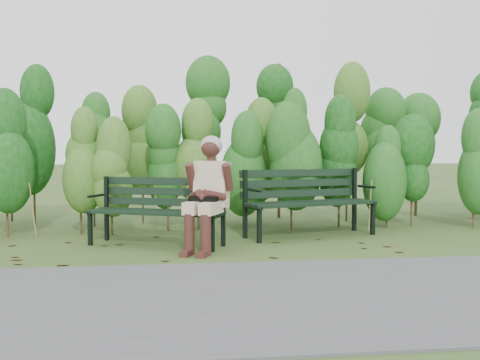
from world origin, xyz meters
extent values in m
plane|color=#2F4F21|center=(0.00, 0.00, 0.00)|extent=(80.00, 80.00, 0.00)
cube|color=#474749|center=(0.00, -2.20, 0.01)|extent=(60.00, 2.50, 0.01)
cylinder|color=#47381E|center=(-2.75, 1.30, 0.40)|extent=(0.03, 0.03, 0.80)
ellipsoid|color=#225A20|center=(-2.75, 1.30, 1.04)|extent=(0.64, 0.64, 1.44)
cylinder|color=#47381E|center=(-2.14, 1.30, 0.40)|extent=(0.03, 0.03, 0.80)
ellipsoid|color=#225A20|center=(-2.14, 1.30, 1.04)|extent=(0.64, 0.64, 1.44)
cylinder|color=#47381E|center=(-1.53, 1.30, 0.40)|extent=(0.03, 0.03, 0.80)
ellipsoid|color=#225A20|center=(-1.53, 1.30, 1.04)|extent=(0.64, 0.64, 1.44)
cylinder|color=#47381E|center=(-0.92, 1.30, 0.40)|extent=(0.03, 0.03, 0.80)
ellipsoid|color=#225A20|center=(-0.92, 1.30, 1.04)|extent=(0.64, 0.64, 1.44)
cylinder|color=#47381E|center=(-0.31, 1.30, 0.40)|extent=(0.03, 0.03, 0.80)
ellipsoid|color=#225A20|center=(-0.31, 1.30, 1.04)|extent=(0.64, 0.64, 1.44)
cylinder|color=#47381E|center=(0.31, 1.30, 0.40)|extent=(0.03, 0.03, 0.80)
ellipsoid|color=#225A20|center=(0.31, 1.30, 1.04)|extent=(0.64, 0.64, 1.44)
cylinder|color=#47381E|center=(0.92, 1.30, 0.40)|extent=(0.03, 0.03, 0.80)
ellipsoid|color=#225A20|center=(0.92, 1.30, 1.04)|extent=(0.64, 0.64, 1.44)
cylinder|color=#47381E|center=(1.53, 1.30, 0.40)|extent=(0.03, 0.03, 0.80)
ellipsoid|color=#225A20|center=(1.53, 1.30, 1.04)|extent=(0.64, 0.64, 1.44)
cylinder|color=#47381E|center=(2.14, 1.30, 0.40)|extent=(0.03, 0.03, 0.80)
ellipsoid|color=#225A20|center=(2.14, 1.30, 1.04)|extent=(0.64, 0.64, 1.44)
cylinder|color=#47381E|center=(2.75, 1.30, 0.40)|extent=(0.03, 0.03, 0.80)
ellipsoid|color=#225A20|center=(2.75, 1.30, 1.04)|extent=(0.64, 0.64, 1.44)
cylinder|color=#47381E|center=(3.36, 1.30, 0.40)|extent=(0.03, 0.03, 0.80)
ellipsoid|color=#225A20|center=(3.36, 1.30, 1.04)|extent=(0.64, 0.64, 1.44)
cylinder|color=#47381E|center=(-2.69, 2.30, 0.55)|extent=(0.04, 0.04, 1.10)
ellipsoid|color=#0F4610|center=(-2.69, 2.30, 1.43)|extent=(0.70, 0.70, 1.98)
cylinder|color=#47381E|center=(-1.92, 2.30, 0.55)|extent=(0.04, 0.04, 1.10)
ellipsoid|color=#0F4610|center=(-1.92, 2.30, 1.43)|extent=(0.70, 0.70, 1.98)
cylinder|color=#47381E|center=(-1.15, 2.30, 0.55)|extent=(0.04, 0.04, 1.10)
ellipsoid|color=#0F4610|center=(-1.15, 2.30, 1.43)|extent=(0.70, 0.70, 1.98)
cylinder|color=#47381E|center=(-0.38, 2.30, 0.55)|extent=(0.04, 0.04, 1.10)
ellipsoid|color=#0F4610|center=(-0.38, 2.30, 1.43)|extent=(0.70, 0.70, 1.98)
cylinder|color=#47381E|center=(0.38, 2.30, 0.55)|extent=(0.04, 0.04, 1.10)
ellipsoid|color=#0F4610|center=(0.38, 2.30, 1.43)|extent=(0.70, 0.70, 1.98)
cylinder|color=#47381E|center=(1.15, 2.30, 0.55)|extent=(0.04, 0.04, 1.10)
ellipsoid|color=#0F4610|center=(1.15, 2.30, 1.43)|extent=(0.70, 0.70, 1.98)
cylinder|color=#47381E|center=(1.92, 2.30, 0.55)|extent=(0.04, 0.04, 1.10)
ellipsoid|color=#0F4610|center=(1.92, 2.30, 1.43)|extent=(0.70, 0.70, 1.98)
cylinder|color=#47381E|center=(2.69, 2.30, 0.55)|extent=(0.04, 0.04, 1.10)
ellipsoid|color=#0F4610|center=(2.69, 2.30, 1.43)|extent=(0.70, 0.70, 1.98)
cylinder|color=#47381E|center=(3.46, 2.30, 0.55)|extent=(0.04, 0.04, 1.10)
ellipsoid|color=#0F4610|center=(3.46, 2.30, 1.43)|extent=(0.70, 0.70, 1.98)
cylinder|color=#47381E|center=(4.22, 2.30, 0.55)|extent=(0.04, 0.04, 1.10)
ellipsoid|color=#0F4610|center=(4.22, 2.30, 1.43)|extent=(0.70, 0.70, 1.98)
cube|color=brown|center=(-0.57, -0.66, 0.00)|extent=(0.11, 0.11, 0.01)
cube|color=brown|center=(1.18, -0.13, 0.00)|extent=(0.11, 0.10, 0.01)
cube|color=brown|center=(2.47, -0.55, 0.00)|extent=(0.09, 0.10, 0.01)
cube|color=brown|center=(-0.57, -0.53, 0.00)|extent=(0.11, 0.11, 0.01)
cube|color=brown|center=(-0.85, 0.09, 0.00)|extent=(0.11, 0.11, 0.01)
cube|color=brown|center=(2.30, -0.41, 0.00)|extent=(0.07, 0.09, 0.01)
cube|color=brown|center=(-0.31, 0.51, 0.00)|extent=(0.10, 0.11, 0.01)
cube|color=brown|center=(-1.09, -0.93, 0.00)|extent=(0.08, 0.09, 0.01)
cube|color=brown|center=(2.39, 0.23, 0.00)|extent=(0.10, 0.08, 0.01)
cube|color=brown|center=(2.60, -0.17, 0.00)|extent=(0.11, 0.11, 0.01)
cube|color=brown|center=(-1.86, 0.15, 0.00)|extent=(0.08, 0.10, 0.01)
cube|color=brown|center=(-2.53, 0.57, 0.00)|extent=(0.10, 0.08, 0.01)
cube|color=brown|center=(0.04, 0.38, 0.00)|extent=(0.10, 0.11, 0.01)
cube|color=brown|center=(1.25, -0.07, 0.00)|extent=(0.10, 0.11, 0.01)
cube|color=brown|center=(2.95, 0.16, 0.00)|extent=(0.10, 0.08, 0.01)
cube|color=brown|center=(-0.22, -0.21, 0.00)|extent=(0.11, 0.11, 0.01)
cube|color=black|center=(-1.07, 0.06, 0.39)|extent=(1.48, 0.74, 0.04)
cube|color=black|center=(-1.02, 0.16, 0.39)|extent=(1.48, 0.74, 0.04)
cube|color=black|center=(-0.98, 0.26, 0.39)|extent=(1.48, 0.74, 0.04)
cube|color=black|center=(-0.93, 0.36, 0.39)|extent=(1.48, 0.74, 0.04)
cube|color=black|center=(-0.90, 0.43, 0.49)|extent=(1.46, 0.69, 0.09)
cube|color=black|center=(-0.89, 0.45, 0.61)|extent=(1.46, 0.69, 0.09)
cube|color=black|center=(-0.89, 0.46, 0.74)|extent=(1.46, 0.69, 0.09)
cube|color=black|center=(-1.76, 0.36, 0.20)|extent=(0.06, 0.06, 0.39)
cube|color=black|center=(-1.60, 0.70, 0.39)|extent=(0.06, 0.06, 0.79)
cube|color=black|center=(-1.69, 0.52, 0.38)|extent=(0.22, 0.42, 0.04)
cylinder|color=black|center=(-1.70, 0.48, 0.57)|extent=(0.16, 0.31, 0.03)
cube|color=black|center=(-0.39, -0.26, 0.20)|extent=(0.06, 0.06, 0.39)
cube|color=black|center=(-0.23, 0.08, 0.39)|extent=(0.06, 0.06, 0.79)
cube|color=black|center=(-0.31, -0.10, 0.38)|extent=(0.22, 0.42, 0.04)
cylinder|color=black|center=(-0.33, -0.14, 0.57)|extent=(0.16, 0.31, 0.03)
cube|color=black|center=(1.01, 0.50, 0.43)|extent=(1.69, 0.58, 0.04)
cube|color=black|center=(0.97, 0.61, 0.43)|extent=(1.69, 0.58, 0.04)
cube|color=black|center=(0.94, 0.73, 0.43)|extent=(1.69, 0.58, 0.04)
cube|color=black|center=(0.91, 0.84, 0.43)|extent=(1.69, 0.58, 0.04)
cube|color=black|center=(0.88, 0.93, 0.54)|extent=(1.67, 0.53, 0.10)
cube|color=black|center=(0.88, 0.94, 0.67)|extent=(1.67, 0.53, 0.10)
cube|color=black|center=(0.88, 0.95, 0.81)|extent=(1.67, 0.53, 0.10)
cube|color=black|center=(0.22, 0.26, 0.22)|extent=(0.06, 0.06, 0.43)
cube|color=black|center=(0.11, 0.65, 0.43)|extent=(0.06, 0.06, 0.86)
cube|color=black|center=(0.17, 0.44, 0.41)|extent=(0.18, 0.47, 0.04)
cylinder|color=black|center=(0.18, 0.39, 0.62)|extent=(0.13, 0.35, 0.03)
cube|color=black|center=(1.80, 0.71, 0.22)|extent=(0.06, 0.06, 0.43)
cube|color=black|center=(1.69, 1.11, 0.43)|extent=(0.06, 0.06, 0.86)
cube|color=black|center=(1.75, 0.90, 0.41)|extent=(0.18, 0.47, 0.04)
cylinder|color=black|center=(1.76, 0.85, 0.62)|extent=(0.13, 0.35, 0.03)
cube|color=beige|center=(-0.57, -0.22, 0.49)|extent=(0.31, 0.45, 0.13)
cube|color=beige|center=(-0.40, -0.30, 0.49)|extent=(0.31, 0.45, 0.13)
cylinder|color=#421F1A|center=(-0.64, -0.38, 0.22)|extent=(0.15, 0.15, 0.43)
cylinder|color=#421F1A|center=(-0.47, -0.46, 0.22)|extent=(0.15, 0.15, 0.43)
cube|color=#421F1A|center=(-0.67, -0.46, 0.03)|extent=(0.17, 0.23, 0.06)
cube|color=#421F1A|center=(-0.50, -0.53, 0.03)|extent=(0.17, 0.23, 0.06)
cube|color=beige|center=(-0.37, -0.01, 0.72)|extent=(0.44, 0.39, 0.53)
cylinder|color=#421F1A|center=(-0.38, -0.03, 1.00)|extent=(0.09, 0.09, 0.10)
sphere|color=#421F1A|center=(-0.38, -0.04, 1.13)|extent=(0.22, 0.22, 0.22)
ellipsoid|color=gray|center=(-0.37, -0.01, 1.16)|extent=(0.25, 0.24, 0.22)
cylinder|color=#421F1A|center=(-0.60, 0.01, 0.81)|extent=(0.17, 0.23, 0.32)
cylinder|color=#421F1A|center=(-0.21, -0.17, 0.81)|extent=(0.17, 0.23, 0.32)
cylinder|color=#421F1A|center=(-0.56, -0.16, 0.62)|extent=(0.15, 0.29, 0.14)
cylinder|color=#421F1A|center=(-0.36, -0.25, 0.62)|extent=(0.28, 0.20, 0.14)
sphere|color=#421F1A|center=(-0.48, -0.26, 0.60)|extent=(0.11, 0.11, 0.11)
cube|color=black|center=(-0.48, -0.25, 0.53)|extent=(0.33, 0.24, 0.16)
camera|label=1|loc=(-0.89, -6.29, 1.10)|focal=42.00mm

